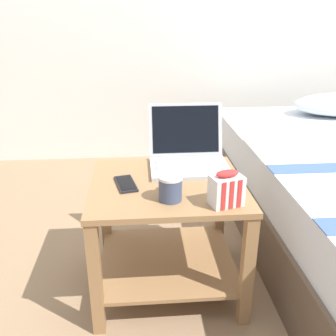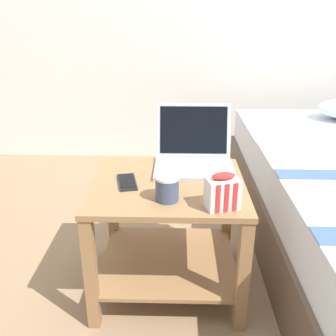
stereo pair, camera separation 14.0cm
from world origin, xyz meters
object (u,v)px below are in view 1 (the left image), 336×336
(mug_front_left, at_px, (171,186))
(cell_phone, at_px, (126,184))
(laptop, at_px, (188,154))
(snack_bag, at_px, (226,189))

(mug_front_left, height_order, cell_phone, mug_front_left)
(laptop, bearing_deg, mug_front_left, -107.65)
(mug_front_left, relative_size, snack_bag, 0.99)
(mug_front_left, xyz_separation_m, snack_bag, (0.18, -0.05, 0.01))
(mug_front_left, height_order, snack_bag, snack_bag)
(laptop, xyz_separation_m, mug_front_left, (-0.10, -0.32, 0.00))
(snack_bag, bearing_deg, laptop, 102.49)
(laptop, xyz_separation_m, cell_phone, (-0.27, -0.19, -0.04))
(laptop, distance_m, snack_bag, 0.38)
(cell_phone, bearing_deg, mug_front_left, -39.42)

